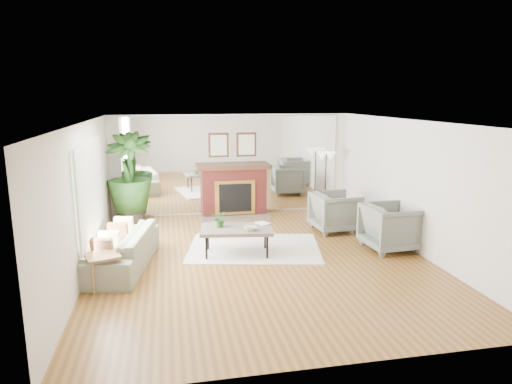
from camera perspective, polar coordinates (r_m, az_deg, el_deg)
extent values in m
plane|color=brown|center=(8.48, 0.54, -8.35)|extent=(7.00, 7.00, 0.00)
cube|color=silver|center=(8.09, -20.66, -0.89)|extent=(0.02, 7.00, 2.50)
cube|color=silver|center=(9.21, 19.11, 0.69)|extent=(0.02, 7.00, 2.50)
cube|color=silver|center=(11.52, -2.96, 3.46)|extent=(6.00, 0.02, 2.50)
cube|color=silver|center=(11.50, -2.95, 3.45)|extent=(5.40, 0.04, 2.40)
cube|color=#B2E09E|center=(8.45, -20.08, 0.36)|extent=(0.04, 2.40, 1.50)
cube|color=maroon|center=(11.43, -2.78, 0.09)|extent=(1.60, 0.40, 1.20)
cube|color=gold|center=(11.25, -2.61, -0.73)|extent=(1.00, 0.04, 0.85)
cube|color=black|center=(11.23, -2.60, -0.75)|extent=(0.80, 0.04, 0.70)
cube|color=#6B5F54|center=(11.23, -2.49, -3.19)|extent=(1.70, 0.55, 0.03)
cube|color=#4A2517|center=(11.30, -2.79, 3.15)|extent=(1.85, 0.46, 0.10)
cube|color=#311E13|center=(11.36, -4.70, 5.86)|extent=(0.50, 0.04, 0.60)
cube|color=#311E13|center=(11.45, -1.20, 5.95)|extent=(0.50, 0.04, 0.60)
cube|color=white|center=(9.01, -0.24, -7.02)|extent=(2.84, 2.27, 0.03)
cube|color=#6B5F54|center=(8.53, -2.44, -4.71)|extent=(1.42, 0.95, 0.07)
cylinder|color=black|center=(8.36, -6.22, -7.02)|extent=(0.04, 0.04, 0.46)
cylinder|color=black|center=(8.37, 1.42, -6.93)|extent=(0.04, 0.04, 0.46)
cylinder|color=black|center=(8.89, -6.03, -5.87)|extent=(0.04, 0.04, 0.46)
cylinder|color=black|center=(8.90, 1.14, -5.79)|extent=(0.04, 0.04, 0.46)
imported|color=gray|center=(8.33, -16.42, -6.86)|extent=(1.25, 2.34, 0.65)
imported|color=gray|center=(10.23, 9.89, -2.44)|extent=(1.02, 0.99, 0.87)
imported|color=gray|center=(9.23, 16.55, -4.22)|extent=(1.05, 1.02, 0.90)
cube|color=#9D733E|center=(7.44, -18.68, -7.56)|extent=(0.62, 0.62, 0.04)
cylinder|color=#9D733E|center=(7.32, -19.70, -10.24)|extent=(0.04, 0.04, 0.53)
cylinder|color=#9D733E|center=(7.39, -16.70, -9.81)|extent=(0.04, 0.04, 0.53)
cylinder|color=#9D733E|center=(7.68, -20.30, -9.23)|extent=(0.04, 0.04, 0.53)
cylinder|color=#9D733E|center=(7.75, -17.45, -8.84)|extent=(0.04, 0.04, 0.53)
cylinder|color=#29241E|center=(11.12, -15.33, -2.68)|extent=(0.61, 0.61, 0.44)
imported|color=#356124|center=(10.92, -15.62, 2.36)|extent=(1.05, 1.05, 1.81)
cylinder|color=black|center=(11.89, 8.55, -2.44)|extent=(0.26, 0.26, 0.04)
cylinder|color=black|center=(11.73, 8.66, 1.05)|extent=(0.03, 0.03, 1.51)
cone|color=beige|center=(11.58, 8.24, 4.48)|extent=(0.28, 0.28, 0.21)
cone|color=beige|center=(11.66, 9.29, 4.49)|extent=(0.28, 0.28, 0.21)
imported|color=#356124|center=(8.55, -4.54, -3.30)|extent=(0.36, 0.34, 0.33)
imported|color=#9D733E|center=(8.36, -0.73, -4.60)|extent=(0.25, 0.25, 0.06)
imported|color=#9D733E|center=(8.71, 0.29, -4.06)|extent=(0.31, 0.34, 0.02)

